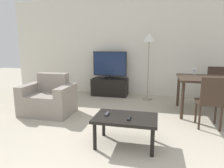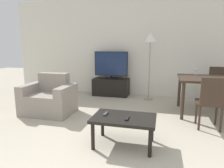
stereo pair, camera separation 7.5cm
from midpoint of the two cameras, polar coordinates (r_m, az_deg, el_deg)
The scene contains 12 objects.
wall_back at distance 5.64m, azimuth 6.76°, elevation 10.55°, with size 7.46×0.06×2.70m.
armchair at distance 4.30m, azimuth -18.13°, elevation -4.20°, with size 1.00×0.71×0.81m.
tv_stand at distance 5.59m, azimuth -1.01°, elevation -0.84°, with size 0.99×0.45×0.48m.
tv at distance 5.50m, azimuth -1.04°, elevation 5.40°, with size 0.93×0.32×0.74m.
coffee_table at distance 2.80m, azimuth 3.11°, elevation -10.36°, with size 0.86×0.55×0.42m.
dining_table at distance 4.44m, azimuth 26.83°, elevation 0.61°, with size 1.39×0.99×0.75m.
dining_chair_near at distance 3.65m, azimuth 25.78°, elevation -4.11°, with size 0.40×0.40×0.89m.
dining_chair_far at distance 5.29m, azimuth 27.23°, elevation 0.13°, with size 0.40×0.40×0.89m.
floor_lamp at distance 5.13m, azimuth 10.14°, elevation 11.78°, with size 0.33×0.33×1.69m.
remote_primary at distance 2.70m, azimuth 4.06°, elevation -9.70°, with size 0.04×0.15×0.02m.
remote_secondary at distance 2.86m, azimuth -2.18°, elevation -8.51°, with size 0.04×0.15×0.02m.
wine_glass_left at distance 4.71m, azimuth 22.14°, elevation 3.74°, with size 0.07×0.07×0.15m.
Camera 1 is at (0.60, -1.76, 1.37)m, focal length 32.00 mm.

